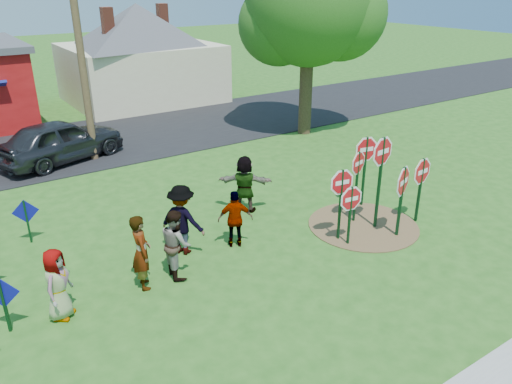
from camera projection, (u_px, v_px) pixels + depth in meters
ground at (213, 255)px, 13.09m from camera, size 120.00×120.00×0.00m
road at (83, 143)px, 21.83m from camera, size 120.00×7.50×0.04m
dirt_patch at (363, 225)px, 14.63m from camera, size 3.20×3.20×0.03m
cream_house at (140, 49)px, 28.45m from camera, size 9.40×9.40×6.50m
stop_sign_a at (351, 203)px, 13.14m from camera, size 0.92×0.13×1.82m
stop_sign_b at (358, 169)px, 14.24m from camera, size 0.90×0.27×2.32m
stop_sign_c at (381, 162)px, 13.76m from camera, size 1.12×0.15×2.88m
stop_sign_d at (366, 155)px, 15.27m from camera, size 1.05×0.20×2.42m
stop_sign_e at (402, 187)px, 13.48m from camera, size 1.08×0.41×2.22m
stop_sign_f at (422, 175)px, 14.36m from camera, size 1.07×0.14×2.12m
stop_sign_g at (341, 189)px, 13.29m from camera, size 0.96×0.17×2.19m
blue_diamond_b at (3, 299)px, 9.98m from camera, size 0.63×0.32×1.28m
blue_diamond_d at (26, 217)px, 13.42m from camera, size 0.67×0.14×1.28m
person_a at (57, 284)px, 10.42m from camera, size 0.91×0.94×1.62m
person_b at (141, 252)px, 11.42m from camera, size 0.56×0.74×1.84m
person_c at (176, 243)px, 11.92m from camera, size 0.75×0.91×1.72m
person_d at (182, 220)px, 12.87m from camera, size 1.26×1.41×1.90m
person_e at (235, 219)px, 13.24m from camera, size 1.01×0.77×1.60m
person_f at (245, 184)px, 15.23m from camera, size 1.63×1.46×1.80m
suv at (61, 140)px, 19.39m from camera, size 5.27×3.39×1.67m
utility_pole at (78, 35)px, 18.10m from camera, size 2.18×0.64×9.07m
leafy_tree at (311, 9)px, 21.29m from camera, size 5.98×5.46×8.50m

